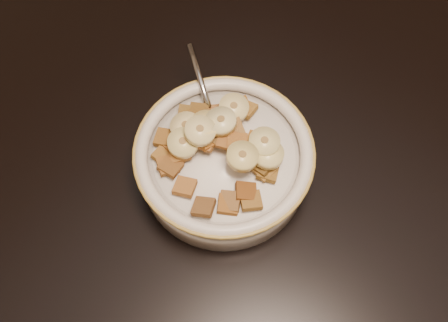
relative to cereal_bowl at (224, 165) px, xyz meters
The scene contains 42 objects.
floor 0.86m from the cereal_bowl, 41.54° to the left, with size 4.00×4.50×0.10m, color #422816.
cereal_bowl is the anchor object (origin of this frame).
milk 0.02m from the cereal_bowl, 90.00° to the left, with size 0.15×0.15×0.00m, color white.
spoon 0.04m from the cereal_bowl, 144.49° to the left, with size 0.03×0.04×0.01m, color #B4B6B9.
cereal_square_0 0.06m from the cereal_bowl, 48.39° to the right, with size 0.02×0.02×0.01m, color brown.
cereal_square_1 0.07m from the cereal_bowl, 168.22° to the left, with size 0.02×0.02×0.01m, color brown.
cereal_square_2 0.06m from the cereal_bowl, 97.47° to the right, with size 0.02×0.02×0.01m, color #935424.
cereal_square_3 0.07m from the cereal_bowl, 70.60° to the right, with size 0.02×0.02×0.01m, color brown.
cereal_square_4 0.07m from the cereal_bowl, 157.17° to the right, with size 0.02×0.02×0.01m, color brown.
cereal_square_5 0.05m from the cereal_bowl, 141.16° to the left, with size 0.02×0.02×0.01m, color brown.
cereal_square_6 0.04m from the cereal_bowl, 98.04° to the left, with size 0.02×0.02×0.01m, color brown.
cereal_square_7 0.06m from the cereal_bowl, 10.40° to the left, with size 0.02×0.02×0.01m, color brown.
cereal_square_8 0.07m from the cereal_bowl, 140.02° to the right, with size 0.02×0.02×0.01m, color brown.
cereal_square_9 0.05m from the cereal_bowl, 43.33° to the left, with size 0.02×0.02×0.01m, color #8D5417.
cereal_square_10 0.05m from the cereal_bowl, 14.11° to the left, with size 0.02×0.02×0.01m, color brown.
cereal_square_11 0.06m from the cereal_bowl, 157.24° to the left, with size 0.02×0.02×0.01m, color brown.
cereal_square_12 0.06m from the cereal_bowl, 155.11° to the right, with size 0.02×0.02×0.01m, color #8D5619.
cereal_square_13 0.07m from the cereal_bowl, 26.28° to the right, with size 0.02×0.02×0.01m, color brown.
cereal_square_14 0.06m from the cereal_bowl, 127.87° to the right, with size 0.02×0.02×0.01m, color brown.
cereal_square_15 0.06m from the cereal_bowl, 46.26° to the right, with size 0.02×0.02×0.01m, color brown.
cereal_square_16 0.06m from the cereal_bowl, 103.71° to the left, with size 0.02×0.02×0.01m, color brown.
cereal_square_17 0.06m from the cereal_bowl, 26.49° to the right, with size 0.02×0.02×0.01m, color brown.
cereal_square_18 0.05m from the cereal_bowl, 54.75° to the left, with size 0.02×0.02×0.01m, color brown.
cereal_square_19 0.05m from the cereal_bowl, 139.62° to the right, with size 0.02×0.02×0.01m, color #915A1F.
cereal_square_20 0.04m from the cereal_bowl, 161.86° to the left, with size 0.02×0.02×0.01m, color brown.
cereal_square_21 0.05m from the cereal_bowl, 131.69° to the left, with size 0.02×0.02×0.01m, color brown.
cereal_square_22 0.05m from the cereal_bowl, 11.50° to the left, with size 0.02×0.02×0.01m, color brown.
cereal_square_23 0.05m from the cereal_bowl, 100.79° to the left, with size 0.02×0.02×0.01m, color olive.
cereal_square_24 0.04m from the cereal_bowl, 169.33° to the right, with size 0.02×0.02×0.01m, color brown.
cereal_square_25 0.06m from the cereal_bowl, 109.45° to the left, with size 0.02×0.02×0.01m, color brown.
cereal_square_26 0.05m from the cereal_bowl, 139.60° to the left, with size 0.02×0.02×0.01m, color #976332.
cereal_square_27 0.06m from the cereal_bowl, 124.84° to the right, with size 0.02×0.02×0.01m, color brown.
cereal_square_28 0.04m from the cereal_bowl, 165.64° to the right, with size 0.02×0.02×0.01m, color #9D6727.
banana_slice_0 0.06m from the cereal_bowl, 146.69° to the right, with size 0.03×0.03×0.01m, color #D2BF68.
banana_slice_1 0.06m from the cereal_bowl, 168.97° to the left, with size 0.03×0.03×0.01m, color #FEE77F.
banana_slice_2 0.06m from the cereal_bowl, ahead, with size 0.03×0.03×0.01m, color #EFD77A.
banana_slice_3 0.06m from the cereal_bowl, behind, with size 0.03×0.03×0.01m, color #FFE69C.
banana_slice_4 0.06m from the cereal_bowl, 135.39° to the left, with size 0.03×0.03×0.01m, color #D1C57D.
banana_slice_5 0.06m from the cereal_bowl, 165.97° to the right, with size 0.03×0.03×0.01m, color #D7BD81.
banana_slice_6 0.06m from the cereal_bowl, 115.11° to the left, with size 0.03×0.03×0.01m, color #D9C86B.
banana_slice_7 0.06m from the cereal_bowl, 23.97° to the left, with size 0.03×0.03×0.01m, color #FFEC93.
banana_slice_8 0.06m from the cereal_bowl, 37.93° to the left, with size 0.03×0.03×0.01m, color #DCD081.
Camera 1 is at (-0.03, -0.38, 1.30)m, focal length 45.00 mm.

